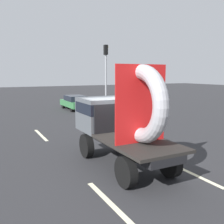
# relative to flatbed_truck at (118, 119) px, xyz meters

# --- Properties ---
(ground_plane) EXTENTS (120.00, 120.00, 0.00)m
(ground_plane) POSITION_rel_flatbed_truck_xyz_m (0.39, 0.31, -1.73)
(ground_plane) COLOR #28282B
(flatbed_truck) EXTENTS (2.02, 5.03, 3.71)m
(flatbed_truck) POSITION_rel_flatbed_truck_xyz_m (0.00, 0.00, 0.00)
(flatbed_truck) COLOR black
(flatbed_truck) RESTS_ON ground_plane
(distant_sedan) EXTENTS (1.77, 4.12, 1.34)m
(distant_sedan) POSITION_rel_flatbed_truck_xyz_m (3.43, 14.71, -1.01)
(distant_sedan) COLOR black
(distant_sedan) RESTS_ON ground_plane
(traffic_light) EXTENTS (0.42, 0.36, 6.02)m
(traffic_light) POSITION_rel_flatbed_truck_xyz_m (5.98, 13.22, 2.18)
(traffic_light) COLOR gray
(traffic_light) RESTS_ON ground_plane
(lane_dash_left_near) EXTENTS (0.16, 2.56, 0.01)m
(lane_dash_left_near) POSITION_rel_flatbed_truck_xyz_m (-1.72, -2.54, -1.72)
(lane_dash_left_near) COLOR beige
(lane_dash_left_near) RESTS_ON ground_plane
(lane_dash_left_far) EXTENTS (0.16, 2.92, 0.01)m
(lane_dash_left_far) POSITION_rel_flatbed_truck_xyz_m (-1.72, 5.88, -1.72)
(lane_dash_left_far) COLOR beige
(lane_dash_left_far) RESTS_ON ground_plane
(lane_dash_right_near) EXTENTS (0.16, 2.42, 0.01)m
(lane_dash_right_near) POSITION_rel_flatbed_truck_xyz_m (1.72, -2.29, -1.72)
(lane_dash_right_near) COLOR beige
(lane_dash_right_near) RESTS_ON ground_plane
(lane_dash_right_far) EXTENTS (0.16, 2.65, 0.01)m
(lane_dash_right_far) POSITION_rel_flatbed_truck_xyz_m (1.72, 5.58, -1.72)
(lane_dash_right_far) COLOR beige
(lane_dash_right_far) RESTS_ON ground_plane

